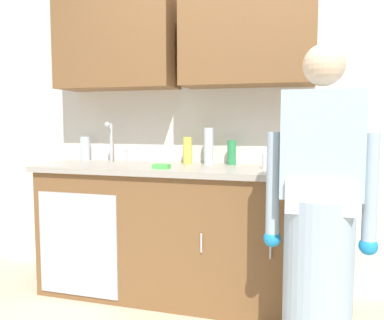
{
  "coord_description": "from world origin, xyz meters",
  "views": [
    {
      "loc": [
        0.38,
        -2.01,
        1.25
      ],
      "look_at": [
        -0.37,
        0.55,
        1.0
      ],
      "focal_mm": 38.01,
      "sensor_mm": 36.0,
      "label": 1
    }
  ],
  "objects_px": {
    "bottle_water_tall": "(187,150)",
    "sponge": "(161,166)",
    "bottle_water_short": "(281,155)",
    "bottle_cleaner_spray": "(85,148)",
    "knife_on_counter": "(45,165)",
    "bottle_soap": "(209,146)",
    "sink": "(107,166)",
    "person_at_sink": "(319,235)",
    "bottle_dish_liquid": "(232,153)",
    "cup_by_sink": "(268,161)"
  },
  "relations": [
    {
      "from": "cup_by_sink",
      "to": "bottle_cleaner_spray",
      "type": "bearing_deg",
      "value": 171.74
    },
    {
      "from": "bottle_water_short",
      "to": "bottle_dish_liquid",
      "type": "bearing_deg",
      "value": 171.7
    },
    {
      "from": "knife_on_counter",
      "to": "sponge",
      "type": "height_order",
      "value": "sponge"
    },
    {
      "from": "bottle_water_tall",
      "to": "knife_on_counter",
      "type": "distance_m",
      "value": 1.03
    },
    {
      "from": "bottle_water_tall",
      "to": "sponge",
      "type": "relative_size",
      "value": 1.81
    },
    {
      "from": "knife_on_counter",
      "to": "sponge",
      "type": "xyz_separation_m",
      "value": [
        0.88,
        0.03,
        0.01
      ]
    },
    {
      "from": "sink",
      "to": "sponge",
      "type": "xyz_separation_m",
      "value": [
        0.5,
        -0.19,
        0.03
      ]
    },
    {
      "from": "bottle_cleaner_spray",
      "to": "sponge",
      "type": "distance_m",
      "value": 0.9
    },
    {
      "from": "bottle_dish_liquid",
      "to": "knife_on_counter",
      "type": "bearing_deg",
      "value": -162.06
    },
    {
      "from": "bottle_water_short",
      "to": "cup_by_sink",
      "type": "xyz_separation_m",
      "value": [
        -0.07,
        -0.16,
        -0.03
      ]
    },
    {
      "from": "person_at_sink",
      "to": "bottle_water_short",
      "type": "distance_m",
      "value": 0.9
    },
    {
      "from": "bottle_soap",
      "to": "bottle_cleaner_spray",
      "type": "xyz_separation_m",
      "value": [
        -1.05,
        0.05,
        -0.04
      ]
    },
    {
      "from": "bottle_soap",
      "to": "cup_by_sink",
      "type": "distance_m",
      "value": 0.48
    },
    {
      "from": "bottle_water_short",
      "to": "bottle_cleaner_spray",
      "type": "relative_size",
      "value": 0.88
    },
    {
      "from": "bottle_water_tall",
      "to": "bottle_cleaner_spray",
      "type": "xyz_separation_m",
      "value": [
        -0.89,
        0.05,
        -0.0
      ]
    },
    {
      "from": "sink",
      "to": "person_at_sink",
      "type": "relative_size",
      "value": 0.31
    },
    {
      "from": "bottle_dish_liquid",
      "to": "cup_by_sink",
      "type": "relative_size",
      "value": 1.74
    },
    {
      "from": "bottle_water_tall",
      "to": "bottle_dish_liquid",
      "type": "bearing_deg",
      "value": 7.11
    },
    {
      "from": "person_at_sink",
      "to": "bottle_soap",
      "type": "xyz_separation_m",
      "value": [
        -0.77,
        0.81,
        0.38
      ]
    },
    {
      "from": "person_at_sink",
      "to": "cup_by_sink",
      "type": "relative_size",
      "value": 16.01
    },
    {
      "from": "knife_on_counter",
      "to": "bottle_soap",
      "type": "bearing_deg",
      "value": -158.51
    },
    {
      "from": "sink",
      "to": "person_at_sink",
      "type": "height_order",
      "value": "person_at_sink"
    },
    {
      "from": "bottle_soap",
      "to": "bottle_cleaner_spray",
      "type": "height_order",
      "value": "bottle_soap"
    },
    {
      "from": "bottle_soap",
      "to": "bottle_cleaner_spray",
      "type": "distance_m",
      "value": 1.05
    },
    {
      "from": "bottle_water_short",
      "to": "bottle_soap",
      "type": "xyz_separation_m",
      "value": [
        -0.52,
        0.01,
        0.05
      ]
    },
    {
      "from": "bottle_dish_liquid",
      "to": "person_at_sink",
      "type": "bearing_deg",
      "value": -54.54
    },
    {
      "from": "sink",
      "to": "knife_on_counter",
      "type": "relative_size",
      "value": 2.08
    },
    {
      "from": "sink",
      "to": "sponge",
      "type": "height_order",
      "value": "sink"
    },
    {
      "from": "bottle_water_tall",
      "to": "cup_by_sink",
      "type": "xyz_separation_m",
      "value": [
        0.61,
        -0.17,
        -0.05
      ]
    },
    {
      "from": "cup_by_sink",
      "to": "knife_on_counter",
      "type": "height_order",
      "value": "cup_by_sink"
    },
    {
      "from": "bottle_dish_liquid",
      "to": "bottle_water_short",
      "type": "height_order",
      "value": "bottle_dish_liquid"
    },
    {
      "from": "sink",
      "to": "bottle_cleaner_spray",
      "type": "height_order",
      "value": "sink"
    },
    {
      "from": "bottle_water_short",
      "to": "bottle_cleaner_spray",
      "type": "distance_m",
      "value": 1.57
    },
    {
      "from": "bottle_water_tall",
      "to": "sponge",
      "type": "height_order",
      "value": "bottle_water_tall"
    },
    {
      "from": "bottle_water_short",
      "to": "bottle_water_tall",
      "type": "bearing_deg",
      "value": 179.04
    },
    {
      "from": "bottle_soap",
      "to": "knife_on_counter",
      "type": "height_order",
      "value": "bottle_soap"
    },
    {
      "from": "bottle_water_short",
      "to": "bottle_cleaner_spray",
      "type": "height_order",
      "value": "bottle_cleaner_spray"
    },
    {
      "from": "sponge",
      "to": "bottle_water_short",
      "type": "bearing_deg",
      "value": 23.81
    },
    {
      "from": "person_at_sink",
      "to": "knife_on_counter",
      "type": "xyz_separation_m",
      "value": [
        -1.89,
        0.43,
        0.25
      ]
    },
    {
      "from": "bottle_soap",
      "to": "bottle_water_short",
      "type": "bearing_deg",
      "value": -1.1
    },
    {
      "from": "bottle_water_short",
      "to": "sink",
      "type": "bearing_deg",
      "value": -173.44
    },
    {
      "from": "bottle_soap",
      "to": "cup_by_sink",
      "type": "relative_size",
      "value": 2.65
    },
    {
      "from": "sponge",
      "to": "bottle_cleaner_spray",
      "type": "bearing_deg",
      "value": 154.15
    },
    {
      "from": "bottle_cleaner_spray",
      "to": "bottle_water_short",
      "type": "bearing_deg",
      "value": -2.16
    },
    {
      "from": "bottle_dish_liquid",
      "to": "bottle_soap",
      "type": "relative_size",
      "value": 0.66
    },
    {
      "from": "person_at_sink",
      "to": "bottle_dish_liquid",
      "type": "xyz_separation_m",
      "value": [
        -0.6,
        0.85,
        0.34
      ]
    },
    {
      "from": "bottle_dish_liquid",
      "to": "bottle_water_short",
      "type": "relative_size",
      "value": 1.05
    },
    {
      "from": "bottle_water_tall",
      "to": "knife_on_counter",
      "type": "height_order",
      "value": "bottle_water_tall"
    },
    {
      "from": "bottle_water_short",
      "to": "cup_by_sink",
      "type": "distance_m",
      "value": 0.18
    },
    {
      "from": "sink",
      "to": "bottle_water_tall",
      "type": "bearing_deg",
      "value": 15.1
    }
  ]
}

